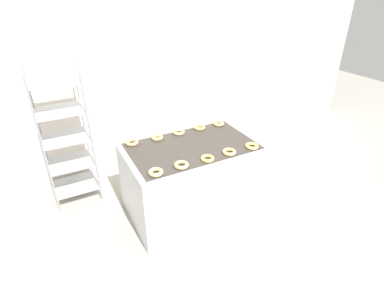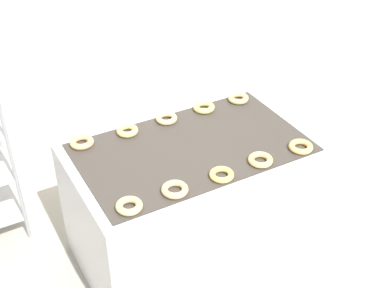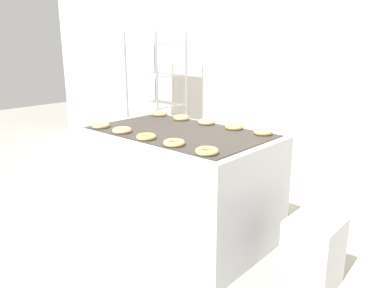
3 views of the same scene
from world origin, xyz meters
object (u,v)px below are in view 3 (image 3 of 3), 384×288
at_px(donut_far_left, 181,118).
at_px(donut_far_right, 234,127).
at_px(donut_near_rightmost, 207,151).
at_px(donut_far_center, 207,122).
at_px(glaze_bin, 313,252).
at_px(donut_near_left, 122,130).
at_px(donut_far_leftmost, 160,114).
at_px(donut_near_leftmost, 101,125).
at_px(donut_near_right, 174,143).
at_px(baking_rack_cart, 157,104).
at_px(donut_near_center, 146,137).
at_px(donut_far_rightmost, 263,132).
at_px(fryer_machine, 179,183).

height_order(donut_far_left, donut_far_right, same).
xyz_separation_m(donut_near_rightmost, donut_far_center, (-0.54, 0.66, 0.00)).
height_order(glaze_bin, donut_near_left, donut_near_left).
distance_m(donut_near_rightmost, donut_far_leftmost, 1.28).
xyz_separation_m(donut_near_leftmost, donut_near_right, (0.80, 0.00, -0.00)).
distance_m(baking_rack_cart, donut_far_leftmost, 0.82).
bearing_deg(donut_far_left, donut_near_center, -67.36).
bearing_deg(donut_far_rightmost, donut_near_right, -112.98).
xyz_separation_m(donut_near_center, donut_near_rightmost, (0.54, 0.00, 0.00)).
bearing_deg(glaze_bin, donut_far_center, 165.73).
relative_size(donut_near_left, donut_near_rightmost, 1.01).
relative_size(donut_near_right, donut_far_rightmost, 1.02).
distance_m(donut_near_center, donut_far_right, 0.72).
xyz_separation_m(donut_near_leftmost, donut_far_rightmost, (1.07, 0.65, 0.00)).
bearing_deg(donut_far_right, donut_near_leftmost, -141.14).
bearing_deg(donut_near_leftmost, donut_far_center, 50.38).
distance_m(baking_rack_cart, donut_far_center, 1.29).
relative_size(donut_near_center, donut_far_left, 1.01).
relative_size(fryer_machine, glaze_bin, 3.22).
bearing_deg(donut_far_left, donut_near_leftmost, -112.64).
xyz_separation_m(baking_rack_cart, donut_far_right, (1.44, -0.54, 0.05)).
bearing_deg(donut_near_leftmost, donut_near_center, -0.68).
bearing_deg(donut_far_rightmost, donut_near_leftmost, -148.97).
distance_m(donut_near_leftmost, donut_far_leftmost, 0.66).
height_order(baking_rack_cart, donut_far_center, baking_rack_cart).
bearing_deg(baking_rack_cart, donut_far_rightmost, -17.95).
relative_size(donut_far_leftmost, donut_far_rightmost, 1.02).
xyz_separation_m(baking_rack_cart, donut_near_right, (1.43, -1.20, 0.04)).
height_order(donut_near_center, donut_far_rightmost, donut_far_rightmost).
xyz_separation_m(donut_near_rightmost, donut_far_rightmost, (-0.01, 0.65, 0.00)).
bearing_deg(donut_far_center, fryer_machine, -90.15).
bearing_deg(donut_near_right, fryer_machine, 129.10).
xyz_separation_m(donut_far_right, donut_far_rightmost, (0.26, -0.01, -0.00)).
distance_m(fryer_machine, glaze_bin, 1.11).
height_order(donut_near_left, donut_far_rightmost, donut_far_rightmost).
bearing_deg(fryer_machine, donut_far_rightmost, 31.25).
distance_m(donut_near_leftmost, donut_near_right, 0.80).
xyz_separation_m(glaze_bin, donut_far_leftmost, (-1.65, 0.28, 0.64)).
distance_m(donut_far_right, donut_far_rightmost, 0.26).
bearing_deg(donut_far_leftmost, donut_near_left, -67.09).
height_order(donut_near_leftmost, donut_far_leftmost, same).
bearing_deg(glaze_bin, donut_near_rightmost, -145.19).
bearing_deg(donut_far_rightmost, donut_far_leftmost, 179.42).
height_order(fryer_machine, donut_far_left, donut_far_left).
bearing_deg(donut_near_right, donut_far_right, 88.90).
bearing_deg(fryer_machine, donut_far_leftmost, 148.94).
bearing_deg(donut_near_right, donut_far_center, 111.73).
xyz_separation_m(glaze_bin, donut_far_left, (-1.36, 0.26, 0.64)).
bearing_deg(donut_far_left, donut_far_rightmost, 0.40).
relative_size(donut_near_leftmost, donut_far_rightmost, 0.99).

